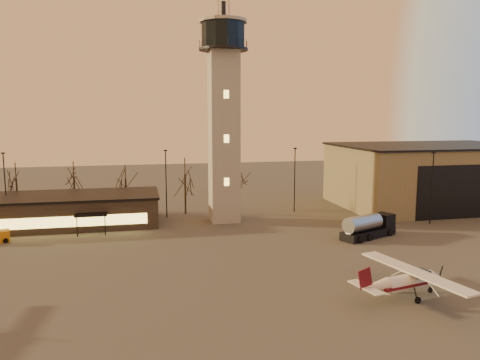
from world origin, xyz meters
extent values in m
plane|color=#494744|center=(0.00, 0.00, 0.00)|extent=(220.00, 220.00, 0.00)
cube|color=gray|center=(0.00, 30.00, 12.00)|extent=(4.00, 4.00, 24.00)
cylinder|color=black|center=(0.00, 30.00, 24.15)|extent=(6.80, 6.80, 0.30)
cylinder|color=black|center=(0.00, 30.00, 26.00)|extent=(6.00, 6.00, 3.40)
cylinder|color=gray|center=(0.00, 30.00, 27.90)|extent=(6.60, 6.60, 0.40)
cylinder|color=black|center=(0.00, 30.00, 29.30)|extent=(0.70, 0.70, 2.40)
cube|color=#7D7251|center=(36.00, 34.00, 5.00)|extent=(30.00, 20.00, 10.00)
cube|color=black|center=(36.00, 34.00, 10.15)|extent=(30.60, 20.60, 0.30)
cube|color=black|center=(36.00, 23.98, 4.00)|extent=(18.00, 0.10, 8.00)
cube|color=black|center=(-22.00, 32.00, 2.00)|extent=(25.00, 10.00, 4.00)
cube|color=black|center=(-22.00, 32.00, 4.15)|extent=(25.40, 10.40, 0.30)
cube|color=#FFD559|center=(-22.00, 26.98, 1.60)|extent=(22.00, 0.08, 1.40)
cube|color=black|center=(-18.00, 26.00, 2.60)|extent=(4.00, 2.00, 0.20)
cylinder|color=black|center=(-30.00, 34.00, 5.00)|extent=(0.16, 0.16, 10.00)
cube|color=black|center=(-30.00, 34.00, 10.05)|extent=(0.50, 0.25, 0.18)
cylinder|color=black|center=(-8.00, 34.00, 5.00)|extent=(0.16, 0.16, 10.00)
cube|color=black|center=(-8.00, 34.00, 10.05)|extent=(0.50, 0.25, 0.18)
cylinder|color=black|center=(12.00, 34.00, 5.00)|extent=(0.16, 0.16, 10.00)
cube|color=black|center=(12.00, 34.00, 10.05)|extent=(0.50, 0.25, 0.18)
cylinder|color=black|center=(28.00, 22.00, 5.00)|extent=(0.16, 0.16, 10.00)
cube|color=black|center=(28.00, 22.00, 10.05)|extent=(0.50, 0.25, 0.18)
cylinder|color=black|center=(-30.00, 40.00, 2.87)|extent=(0.28, 0.28, 5.74)
cylinder|color=black|center=(-14.00, 40.00, 2.62)|extent=(0.28, 0.28, 5.25)
cylinder|color=black|center=(-5.00, 36.00, 3.08)|extent=(0.28, 0.28, 6.16)
cylinder|color=black|center=(4.00, 38.00, 2.48)|extent=(0.28, 0.28, 4.97)
cylinder|color=black|center=(-22.00, 42.00, 2.80)|extent=(0.28, 0.28, 5.60)
cylinder|color=silver|center=(10.12, -1.34, 1.34)|extent=(5.10, 2.40, 1.39)
cone|color=silver|center=(12.94, -0.73, 1.34)|extent=(1.22, 1.50, 1.32)
cone|color=silver|center=(6.57, -2.12, 1.50)|extent=(2.76, 1.69, 1.18)
cube|color=black|center=(11.17, -1.12, 1.82)|extent=(1.80, 1.44, 0.75)
cube|color=#510B15|center=(9.91, -1.39, 1.28)|extent=(5.94, 2.63, 0.24)
cube|color=silver|center=(10.64, -1.23, 2.17)|extent=(4.07, 11.82, 0.15)
cube|color=silver|center=(5.63, -2.32, 1.60)|extent=(1.69, 3.65, 0.09)
cube|color=#510B15|center=(5.53, -2.35, 2.35)|extent=(1.47, 0.40, 1.81)
cube|color=black|center=(16.00, 17.14, 0.52)|extent=(8.31, 5.34, 1.05)
cube|color=black|center=(18.78, 18.36, 1.81)|extent=(2.62, 2.77, 1.71)
cube|color=black|center=(19.39, 18.63, 2.09)|extent=(0.81, 1.69, 0.95)
cylinder|color=#A6A7AB|center=(14.96, 16.68, 2.00)|extent=(5.68, 3.97, 2.00)
camera|label=1|loc=(-11.85, -35.19, 15.36)|focal=35.00mm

